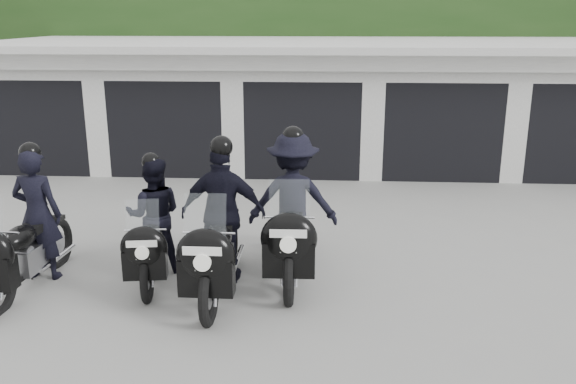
# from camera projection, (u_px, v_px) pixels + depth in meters

# --- Properties ---
(ground) EXTENTS (80.00, 80.00, 0.00)m
(ground) POSITION_uv_depth(u_px,v_px,m) (287.00, 279.00, 8.63)
(ground) COLOR gray
(ground) RESTS_ON ground
(garage_block) EXTENTS (16.40, 6.80, 2.96)m
(garage_block) POSITION_uv_depth(u_px,v_px,m) (306.00, 101.00, 15.95)
(garage_block) COLOR white
(garage_block) RESTS_ON ground
(background_vegetation) EXTENTS (20.00, 3.90, 5.80)m
(background_vegetation) POSITION_uv_depth(u_px,v_px,m) (322.00, 41.00, 20.21)
(background_vegetation) COLOR #1E3B15
(background_vegetation) RESTS_ON ground
(police_bike_a) EXTENTS (0.79, 2.32, 2.02)m
(police_bike_a) POSITION_uv_depth(u_px,v_px,m) (26.00, 231.00, 8.19)
(police_bike_a) COLOR black
(police_bike_a) RESTS_ON ground
(police_bike_b) EXTENTS (0.92, 2.07, 1.81)m
(police_bike_b) POSITION_uv_depth(u_px,v_px,m) (153.00, 224.00, 8.59)
(police_bike_b) COLOR black
(police_bike_b) RESTS_ON ground
(police_bike_c) EXTENTS (1.17, 2.46, 2.14)m
(police_bike_c) POSITION_uv_depth(u_px,v_px,m) (221.00, 225.00, 8.13)
(police_bike_c) COLOR black
(police_bike_c) RESTS_ON ground
(police_bike_d) EXTENTS (1.31, 2.49, 2.17)m
(police_bike_d) POSITION_uv_depth(u_px,v_px,m) (292.00, 210.00, 8.67)
(police_bike_d) COLOR black
(police_bike_d) RESTS_ON ground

